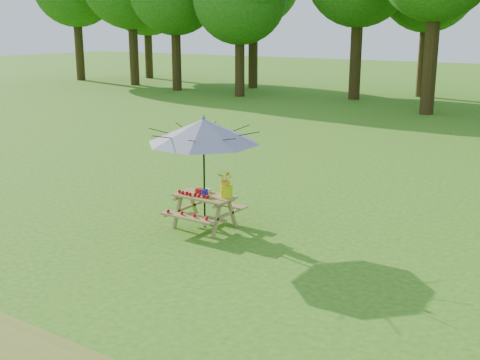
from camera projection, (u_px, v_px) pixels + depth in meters
The scene contains 5 objects.
picnic_table at pixel (205, 212), 11.95m from camera, with size 1.20×1.32×0.67m.
patio_umbrella at pixel (203, 131), 11.55m from camera, with size 2.91×2.91×2.25m.
produce_bins at pixel (204, 192), 11.92m from camera, with size 0.32×0.38×0.13m.
tomatoes_row at pixel (193, 194), 11.79m from camera, with size 0.77×0.13×0.07m, color red, non-canonical shape.
flower_bucket at pixel (226, 183), 11.66m from camera, with size 0.34×0.30×0.54m.
Camera 1 is at (10.43, -6.75, 3.93)m, focal length 45.00 mm.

